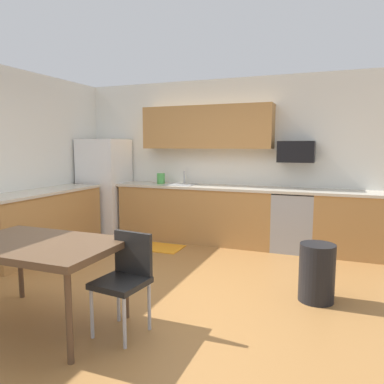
% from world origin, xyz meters
% --- Properties ---
extents(ground_plane, '(12.00, 12.00, 0.00)m').
position_xyz_m(ground_plane, '(0.00, 0.00, 0.00)').
color(ground_plane, '#9E6B38').
extents(wall_back, '(5.80, 0.10, 2.70)m').
position_xyz_m(wall_back, '(0.00, 2.65, 1.35)').
color(wall_back, silver).
rests_on(wall_back, ground).
extents(cabinet_run_back, '(2.61, 0.60, 0.90)m').
position_xyz_m(cabinet_run_back, '(-0.45, 2.30, 0.45)').
color(cabinet_run_back, '#AD7A42').
rests_on(cabinet_run_back, ground).
extents(cabinet_run_back_right, '(0.94, 0.60, 0.90)m').
position_xyz_m(cabinet_run_back_right, '(1.93, 2.30, 0.45)').
color(cabinet_run_back_right, '#AD7A42').
rests_on(cabinet_run_back_right, ground).
extents(cabinet_run_left, '(0.60, 2.00, 0.90)m').
position_xyz_m(cabinet_run_left, '(-2.30, 0.80, 0.45)').
color(cabinet_run_left, '#AD7A42').
rests_on(cabinet_run_left, ground).
extents(countertop_back, '(4.80, 0.64, 0.04)m').
position_xyz_m(countertop_back, '(0.00, 2.30, 0.92)').
color(countertop_back, beige).
rests_on(countertop_back, cabinet_run_back).
extents(countertop_left, '(0.64, 2.00, 0.04)m').
position_xyz_m(countertop_left, '(-2.30, 0.80, 0.92)').
color(countertop_left, beige).
rests_on(countertop_left, cabinet_run_left).
extents(upper_cabinets_back, '(2.20, 0.34, 0.70)m').
position_xyz_m(upper_cabinets_back, '(-0.30, 2.43, 1.90)').
color(upper_cabinets_back, '#AD7A42').
extents(refrigerator, '(0.76, 0.70, 1.71)m').
position_xyz_m(refrigerator, '(-2.18, 2.22, 0.86)').
color(refrigerator, white).
rests_on(refrigerator, ground).
extents(oven_range, '(0.60, 0.60, 0.91)m').
position_xyz_m(oven_range, '(1.16, 2.30, 0.46)').
color(oven_range, '#999BA0').
rests_on(oven_range, ground).
extents(microwave, '(0.54, 0.36, 0.32)m').
position_xyz_m(microwave, '(1.16, 2.40, 1.51)').
color(microwave, black).
extents(sink_basin, '(0.48, 0.40, 0.14)m').
position_xyz_m(sink_basin, '(-0.72, 2.30, 0.88)').
color(sink_basin, '#A5A8AD').
rests_on(sink_basin, countertop_back).
extents(sink_faucet, '(0.02, 0.02, 0.24)m').
position_xyz_m(sink_faucet, '(-0.72, 2.48, 1.04)').
color(sink_faucet, '#B2B5BA').
rests_on(sink_faucet, countertop_back).
extents(dining_table, '(1.40, 0.90, 0.76)m').
position_xyz_m(dining_table, '(-0.68, -0.97, 0.70)').
color(dining_table, brown).
rests_on(dining_table, ground).
extents(chair_near_table, '(0.44, 0.44, 0.85)m').
position_xyz_m(chair_near_table, '(0.08, -0.78, 0.50)').
color(chair_near_table, black).
rests_on(chair_near_table, ground).
extents(trash_bin, '(0.36, 0.36, 0.60)m').
position_xyz_m(trash_bin, '(1.59, 0.46, 0.30)').
color(trash_bin, black).
rests_on(trash_bin, ground).
extents(floor_mat, '(0.70, 0.50, 0.01)m').
position_xyz_m(floor_mat, '(-0.80, 1.65, 0.01)').
color(floor_mat, orange).
rests_on(floor_mat, ground).
extents(kettle, '(0.14, 0.14, 0.20)m').
position_xyz_m(kettle, '(-1.11, 2.35, 1.02)').
color(kettle, '#4CA54C').
rests_on(kettle, countertop_back).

